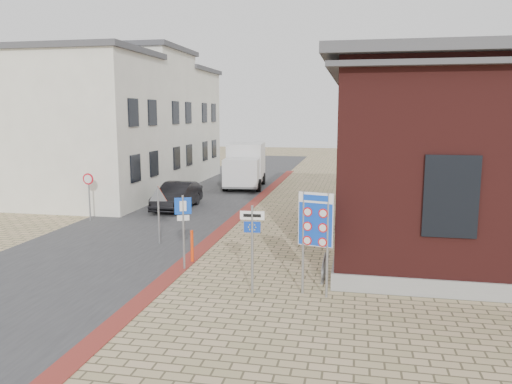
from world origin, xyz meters
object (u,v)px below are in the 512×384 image
Objects in this scene: parking_sign at (183,220)px; essen_sign at (252,236)px; sedan at (177,196)px; box_truck at (245,165)px; border_sign at (316,222)px; bollard at (192,246)px.

essen_sign is at bearing -57.22° from parking_sign.
sedan is at bearing 87.46° from parking_sign.
border_sign is (6.26, -19.35, 0.54)m from box_truck.
box_truck reaches higher than parking_sign.
border_sign is at bearing 3.13° from essen_sign.
sedan is 13.07m from essen_sign.
sedan is 1.70× the size of essen_sign.
parking_sign reaches higher than sedan.
bollard is at bearing 66.04° from parking_sign.
essen_sign is at bearing -158.88° from border_sign.
parking_sign reaches higher than bollard.
bollard is at bearing -89.18° from box_truck.
border_sign is 1.19× the size of parking_sign.
box_truck is 20.08m from essen_sign.
sedan is 0.72× the size of box_truck.
box_truck reaches higher than bollard.
parking_sign is 1.35m from bollard.
border_sign reaches higher than sedan.
box_truck reaches higher than border_sign.
border_sign is (8.09, -11.17, 1.37)m from sedan.
essen_sign is (4.55, -19.55, 0.13)m from box_truck.
box_truck is 2.35× the size of essen_sign.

